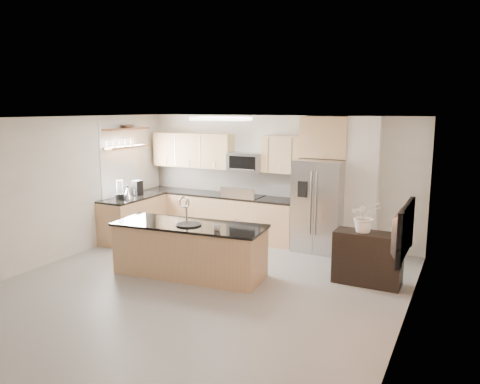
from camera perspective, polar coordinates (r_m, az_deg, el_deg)
The scene contains 26 objects.
floor at distance 7.32m, azimuth -5.59°, elevation -11.86°, with size 6.50×6.50×0.00m, color gray.
ceiling at distance 6.79m, azimuth -5.97°, elevation 8.93°, with size 6.00×6.50×0.02m, color white.
wall_back at distance 9.80m, azimuth 4.44°, elevation 1.68°, with size 6.00×0.02×2.60m, color silver.
wall_left at distance 8.89m, azimuth -22.34°, elevation 0.08°, with size 0.02×6.50×2.60m, color silver.
wall_right at distance 5.94m, azimuth 19.57°, elevation -4.46°, with size 0.02×6.50×2.60m, color silver.
back_counter at distance 10.19m, azimuth -2.71°, elevation -2.70°, with size 3.55×0.66×1.44m.
left_counter at distance 10.13m, azimuth -12.92°, elevation -3.11°, with size 0.66×1.50×0.92m.
range at distance 9.90m, azimuth 0.43°, elevation -3.08°, with size 0.76×0.64×1.14m.
upper_cabinets at distance 10.15m, azimuth -2.72°, elevation 4.98°, with size 3.50×0.33×0.75m.
microwave at distance 9.81m, azimuth 0.76°, elevation 3.67°, with size 0.76×0.40×0.40m.
refrigerator at distance 9.17m, azimuth 9.65°, elevation -1.62°, with size 0.92×0.78×1.78m.
partition_column at distance 9.13m, azimuth 14.71°, elevation 0.75°, with size 0.60×0.30×2.60m, color white.
window at distance 10.12m, azimuth -14.51°, elevation 3.66°, with size 0.04×1.15×1.65m.
shelf_lower at distance 10.09m, azimuth -13.66°, elevation 5.39°, with size 0.30×1.20×0.04m, color #8D5D38.
shelf_upper at distance 10.07m, azimuth -13.75°, elevation 7.48°, with size 0.30×1.20×0.04m, color #8D5D38.
ceiling_fixture at distance 8.37m, azimuth -2.35°, elevation 8.92°, with size 1.00×0.50×0.06m, color white.
island at distance 7.84m, azimuth -6.13°, elevation -6.96°, with size 2.59×1.15×1.29m.
credenza at distance 7.69m, azimuth 15.30°, elevation -7.80°, with size 1.04×0.44×0.83m, color black.
cup at distance 7.31m, azimuth -2.84°, elevation -4.31°, with size 0.11×0.11×0.09m, color silver.
platter at distance 7.64m, azimuth -6.29°, elevation -3.98°, with size 0.41×0.41×0.02m, color black.
blender at distance 9.73m, azimuth -14.45°, elevation 0.09°, with size 0.17×0.17×0.40m.
kettle at distance 9.84m, azimuth -13.54°, elevation -0.08°, with size 0.22×0.22×0.27m.
coffee_maker at distance 10.17m, azimuth -12.45°, elevation 0.46°, with size 0.17×0.21×0.31m.
bowl at distance 10.10m, azimuth -13.61°, elevation 7.85°, with size 0.37×0.37×0.09m, color #A7A8AA.
flower_vase at distance 7.50m, azimuth 15.03°, elevation -1.90°, with size 0.69×0.60×0.77m, color white.
television at distance 5.75m, azimuth 18.46°, elevation -4.37°, with size 1.08×0.14×0.62m, color black.
Camera 1 is at (3.65, -5.73, 2.74)m, focal length 35.00 mm.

